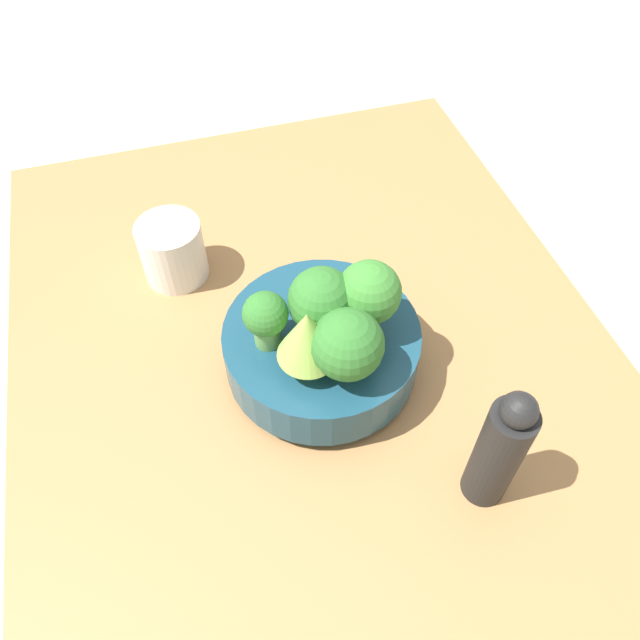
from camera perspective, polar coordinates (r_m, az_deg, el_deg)
ground_plane at (r=0.75m, az=0.68°, el=-8.05°), size 6.00×6.00×0.00m
table at (r=0.73m, az=0.70°, el=-7.06°), size 1.01×0.69×0.05m
bowl at (r=0.69m, az=0.00°, el=-2.57°), size 0.21×0.21×0.07m
romanesco_piece_far at (r=0.60m, az=-1.16°, el=-1.51°), size 0.06×0.06×0.08m
broccoli_floret_center at (r=0.62m, az=0.00°, el=1.64°), size 0.07×0.07×0.09m
broccoli_floret_front at (r=0.63m, az=4.49°, el=2.42°), size 0.07×0.07×0.09m
broccoli_floret_back at (r=0.62m, az=-4.99°, el=0.23°), size 0.05×0.05×0.07m
broccoli_floret_left at (r=0.59m, az=2.52°, el=-2.30°), size 0.07×0.07×0.08m
cup at (r=0.80m, az=-13.33°, el=6.17°), size 0.08×0.08×0.08m
pepper_mill at (r=0.60m, az=16.09°, el=-11.37°), size 0.04×0.04×0.17m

